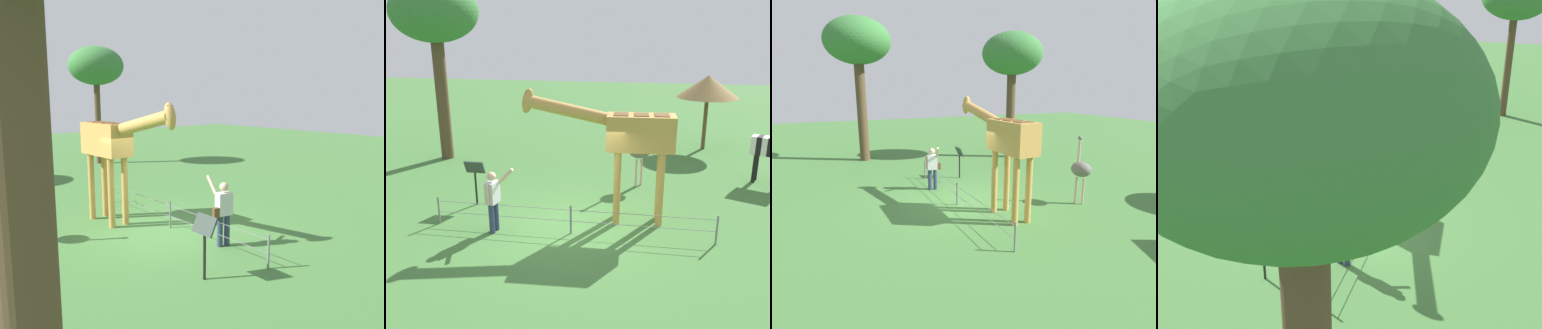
{
  "view_description": "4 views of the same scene",
  "coord_description": "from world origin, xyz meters",
  "views": [
    {
      "loc": [
        8.78,
        -6.17,
        3.62
      ],
      "look_at": [
        0.57,
        0.56,
        1.82
      ],
      "focal_mm": 38.18,
      "sensor_mm": 36.0,
      "label": 1
    },
    {
      "loc": [
        -1.81,
        9.88,
        4.98
      ],
      "look_at": [
        -0.1,
        -0.26,
        1.66
      ],
      "focal_mm": 40.58,
      "sensor_mm": 36.0,
      "label": 2
    },
    {
      "loc": [
        -9.56,
        4.21,
        3.8
      ],
      "look_at": [
        0.27,
        -0.13,
        1.27
      ],
      "focal_mm": 31.18,
      "sensor_mm": 36.0,
      "label": 3
    },
    {
      "loc": [
        12.12,
        3.64,
        7.23
      ],
      "look_at": [
        -0.3,
        -0.07,
        1.65
      ],
      "focal_mm": 48.79,
      "sensor_mm": 36.0,
      "label": 4
    }
  ],
  "objects": [
    {
      "name": "giraffe",
      "position": [
        -1.27,
        -0.78,
        2.29
      ],
      "size": [
        3.94,
        0.78,
        3.5
      ],
      "color": "#C69347",
      "rests_on": "ground_plane"
    },
    {
      "name": "info_sign",
      "position": [
        3.03,
        -1.14,
        0.95
      ],
      "size": [
        0.56,
        0.21,
        1.32
      ],
      "color": "black",
      "rests_on": "ground_plane"
    },
    {
      "name": "ground_plane",
      "position": [
        0.0,
        0.0,
        0.0
      ],
      "size": [
        60.0,
        60.0,
        0.0
      ],
      "primitive_type": "plane",
      "color": "#427538"
    },
    {
      "name": "ostrich",
      "position": [
        -1.54,
        -3.47,
        1.18
      ],
      "size": [
        0.7,
        0.56,
        2.25
      ],
      "color": "#CC9E93",
      "rests_on": "ground_plane"
    },
    {
      "name": "tree_east",
      "position": [
        5.95,
        -5.37,
        5.3
      ],
      "size": [
        3.12,
        3.12,
        6.54
      ],
      "color": "brown",
      "rests_on": "ground_plane"
    },
    {
      "name": "shade_hut_far",
      "position": [
        -4.07,
        -8.35,
        2.6
      ],
      "size": [
        2.47,
        2.47,
        3.06
      ],
      "color": "brown",
      "rests_on": "ground_plane"
    },
    {
      "name": "wire_fence",
      "position": [
        0.0,
        0.24,
        0.4
      ],
      "size": [
        7.05,
        0.05,
        0.75
      ],
      "color": "slate",
      "rests_on": "ground_plane"
    },
    {
      "name": "visitor",
      "position": [
        1.92,
        0.42,
        0.9
      ],
      "size": [
        0.71,
        0.59,
        1.69
      ],
      "color": "navy",
      "rests_on": "ground_plane"
    }
  ]
}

